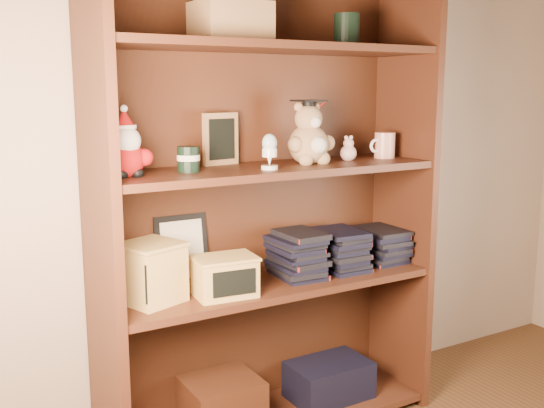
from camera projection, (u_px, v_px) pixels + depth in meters
The scene contains 16 objects.
bookcase at pixel (264, 213), 2.20m from camera, with size 1.20×0.35×1.60m.
shelf_lower at pixel (272, 284), 2.21m from camera, with size 1.14×0.33×0.02m.
shelf_upper at pixel (272, 170), 2.13m from camera, with size 1.14×0.33×0.02m.
santa_plush at pixel (126, 150), 1.86m from camera, with size 0.15×0.11×0.22m.
teachers_tin at pixel (189, 159), 1.97m from camera, with size 0.07×0.07×0.08m.
chalkboard_plaque at pixel (221, 140), 2.15m from camera, with size 0.14×0.08×0.18m.
egg_cup at pixel (270, 150), 2.03m from camera, with size 0.05×0.05×0.11m.
grad_teddy_bear at pixel (309, 139), 2.18m from camera, with size 0.19×0.16×0.23m.
pink_figurine at pixel (348, 151), 2.28m from camera, with size 0.06×0.06×0.09m.
teacher_mug at pixel (384, 145), 2.37m from camera, with size 0.11×0.08×0.10m.
certificate_frame at pixel (182, 249), 2.16m from camera, with size 0.19×0.05×0.23m.
treats_box at pixel (151, 272), 1.97m from camera, with size 0.22×0.22×0.19m.
pencils_box at pixel (225, 276), 2.03m from camera, with size 0.21×0.16×0.13m.
book_stack_left at pixel (297, 254), 2.24m from camera, with size 0.14×0.20×0.16m.
book_stack_mid at pixel (340, 250), 2.34m from camera, with size 0.14×0.20×0.14m.
book_stack_right at pixel (380, 245), 2.43m from camera, with size 0.14×0.20×0.13m.
Camera 1 is at (-1.26, -0.52, 1.21)m, focal length 42.00 mm.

